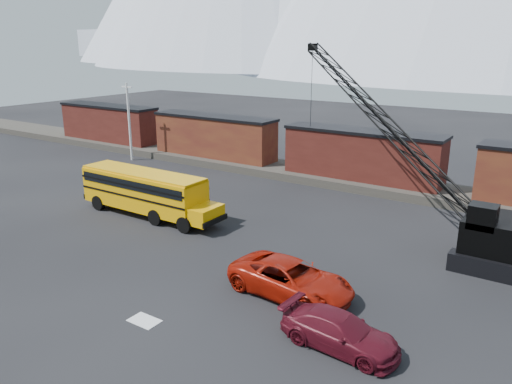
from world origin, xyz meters
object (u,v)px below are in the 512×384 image
at_px(red_pickup, 291,279).
at_px(maroon_suv, 340,332).
at_px(school_bus, 147,191).
at_px(crawler_crane, 379,117).

bearing_deg(red_pickup, maroon_suv, -120.51).
bearing_deg(maroon_suv, school_bus, 71.46).
distance_m(school_bus, crawler_crane, 17.12).
xyz_separation_m(red_pickup, crawler_crane, (-1.32, 14.36, 6.05)).
bearing_deg(crawler_crane, maroon_suv, -73.24).
bearing_deg(school_bus, maroon_suv, -21.84).
xyz_separation_m(red_pickup, maroon_suv, (3.82, -2.71, -0.15)).
relative_size(school_bus, crawler_crane, 0.56).
xyz_separation_m(school_bus, red_pickup, (14.41, -4.60, -0.92)).
bearing_deg(red_pickup, school_bus, 77.13).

